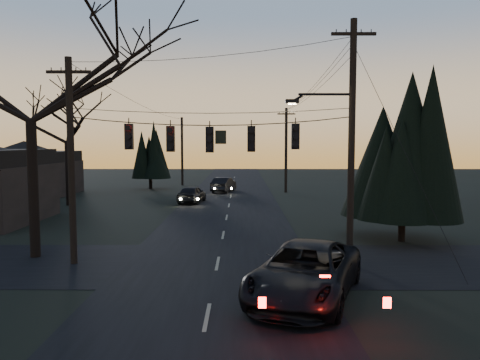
{
  "coord_description": "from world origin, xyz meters",
  "views": [
    {
      "loc": [
        0.99,
        -9.16,
        5.05
      ],
      "look_at": [
        0.94,
        8.85,
        3.61
      ],
      "focal_mm": 35.0,
      "sensor_mm": 36.0,
      "label": 1
    }
  ],
  "objects_px": {
    "utility_pole_right": "(349,264)",
    "bare_tree_left": "(29,66)",
    "utility_pole_far_l": "(182,185)",
    "suv_near": "(306,272)",
    "sedan_oncoming_a": "(192,194)",
    "utility_pole_left": "(74,264)",
    "evergreen_right": "(404,154)",
    "utility_pole_far_r": "(286,192)",
    "sedan_oncoming_b": "(224,185)"
  },
  "relations": [
    {
      "from": "sedan_oncoming_a",
      "to": "utility_pole_far_r",
      "type": "bearing_deg",
      "value": -127.44
    },
    {
      "from": "utility_pole_left",
      "to": "sedan_oncoming_b",
      "type": "bearing_deg",
      "value": 79.59
    },
    {
      "from": "utility_pole_right",
      "to": "sedan_oncoming_a",
      "type": "bearing_deg",
      "value": 113.69
    },
    {
      "from": "utility_pole_far_r",
      "to": "utility_pole_right",
      "type": "bearing_deg",
      "value": -90.0
    },
    {
      "from": "bare_tree_left",
      "to": "sedan_oncoming_b",
      "type": "distance_m",
      "value": 29.13
    },
    {
      "from": "bare_tree_left",
      "to": "utility_pole_left",
      "type": "bearing_deg",
      "value": -28.46
    },
    {
      "from": "utility_pole_right",
      "to": "bare_tree_left",
      "type": "height_order",
      "value": "bare_tree_left"
    },
    {
      "from": "utility_pole_left",
      "to": "suv_near",
      "type": "relative_size",
      "value": 1.36
    },
    {
      "from": "bare_tree_left",
      "to": "suv_near",
      "type": "xyz_separation_m",
      "value": [
        11.19,
        -5.48,
        -7.46
      ]
    },
    {
      "from": "utility_pole_far_l",
      "to": "bare_tree_left",
      "type": "relative_size",
      "value": 0.67
    },
    {
      "from": "utility_pole_far_l",
      "to": "bare_tree_left",
      "type": "distance_m",
      "value": 35.9
    },
    {
      "from": "utility_pole_left",
      "to": "sedan_oncoming_b",
      "type": "relative_size",
      "value": 1.89
    },
    {
      "from": "utility_pole_far_l",
      "to": "evergreen_right",
      "type": "distance_m",
      "value": 35.27
    },
    {
      "from": "utility_pole_left",
      "to": "sedan_oncoming_b",
      "type": "xyz_separation_m",
      "value": [
        5.2,
        28.31,
        0.74
      ]
    },
    {
      "from": "utility_pole_far_l",
      "to": "sedan_oncoming_a",
      "type": "bearing_deg",
      "value": -80.09
    },
    {
      "from": "utility_pole_right",
      "to": "sedan_oncoming_b",
      "type": "xyz_separation_m",
      "value": [
        -6.3,
        28.31,
        0.74
      ]
    },
    {
      "from": "suv_near",
      "to": "sedan_oncoming_b",
      "type": "distance_m",
      "value": 32.87
    },
    {
      "from": "bare_tree_left",
      "to": "suv_near",
      "type": "relative_size",
      "value": 1.9
    },
    {
      "from": "utility_pole_far_l",
      "to": "suv_near",
      "type": "height_order",
      "value": "utility_pole_far_l"
    },
    {
      "from": "utility_pole_left",
      "to": "utility_pole_far_l",
      "type": "relative_size",
      "value": 1.06
    },
    {
      "from": "utility_pole_left",
      "to": "sedan_oncoming_a",
      "type": "relative_size",
      "value": 1.99
    },
    {
      "from": "utility_pole_far_r",
      "to": "evergreen_right",
      "type": "height_order",
      "value": "evergreen_right"
    },
    {
      "from": "utility_pole_far_r",
      "to": "utility_pole_far_l",
      "type": "distance_m",
      "value": 14.01
    },
    {
      "from": "sedan_oncoming_a",
      "to": "utility_pole_right",
      "type": "bearing_deg",
      "value": 122.55
    },
    {
      "from": "utility_pole_left",
      "to": "suv_near",
      "type": "height_order",
      "value": "utility_pole_left"
    },
    {
      "from": "utility_pole_right",
      "to": "utility_pole_left",
      "type": "bearing_deg",
      "value": 180.0
    },
    {
      "from": "utility_pole_left",
      "to": "sedan_oncoming_a",
      "type": "distance_m",
      "value": 19.94
    },
    {
      "from": "utility_pole_right",
      "to": "utility_pole_left",
      "type": "relative_size",
      "value": 1.18
    },
    {
      "from": "utility_pole_left",
      "to": "utility_pole_far_r",
      "type": "height_order",
      "value": "same"
    },
    {
      "from": "utility_pole_far_r",
      "to": "sedan_oncoming_a",
      "type": "distance_m",
      "value": 12.0
    },
    {
      "from": "utility_pole_right",
      "to": "evergreen_right",
      "type": "height_order",
      "value": "evergreen_right"
    },
    {
      "from": "utility_pole_right",
      "to": "utility_pole_far_r",
      "type": "xyz_separation_m",
      "value": [
        0.0,
        28.0,
        0.0
      ]
    },
    {
      "from": "sedan_oncoming_a",
      "to": "utility_pole_left",
      "type": "bearing_deg",
      "value": 90.66
    },
    {
      "from": "suv_near",
      "to": "evergreen_right",
      "type": "bearing_deg",
      "value": 76.0
    },
    {
      "from": "evergreen_right",
      "to": "suv_near",
      "type": "bearing_deg",
      "value": -124.78
    },
    {
      "from": "sedan_oncoming_a",
      "to": "sedan_oncoming_b",
      "type": "distance_m",
      "value": 8.9
    },
    {
      "from": "utility_pole_right",
      "to": "utility_pole_far_r",
      "type": "distance_m",
      "value": 28.0
    },
    {
      "from": "utility_pole_right",
      "to": "suv_near",
      "type": "bearing_deg",
      "value": -119.23
    },
    {
      "from": "utility_pole_left",
      "to": "evergreen_right",
      "type": "bearing_deg",
      "value": 16.47
    },
    {
      "from": "utility_pole_far_l",
      "to": "suv_near",
      "type": "xyz_separation_m",
      "value": [
        9.08,
        -40.33,
        0.87
      ]
    },
    {
      "from": "utility_pole_far_l",
      "to": "sedan_oncoming_b",
      "type": "xyz_separation_m",
      "value": [
        5.2,
        -7.69,
        0.74
      ]
    },
    {
      "from": "utility_pole_left",
      "to": "sedan_oncoming_b",
      "type": "distance_m",
      "value": 28.79
    },
    {
      "from": "utility_pole_far_r",
      "to": "evergreen_right",
      "type": "bearing_deg",
      "value": -81.04
    },
    {
      "from": "utility_pole_left",
      "to": "utility_pole_far_l",
      "type": "distance_m",
      "value": 36.0
    },
    {
      "from": "evergreen_right",
      "to": "suv_near",
      "type": "xyz_separation_m",
      "value": [
        -6.13,
        -8.83,
        -3.62
      ]
    },
    {
      "from": "sedan_oncoming_a",
      "to": "sedan_oncoming_b",
      "type": "bearing_deg",
      "value": -96.5
    },
    {
      "from": "suv_near",
      "to": "sedan_oncoming_a",
      "type": "distance_m",
      "value": 24.85
    },
    {
      "from": "bare_tree_left",
      "to": "evergreen_right",
      "type": "bearing_deg",
      "value": 10.95
    },
    {
      "from": "utility_pole_far_l",
      "to": "suv_near",
      "type": "distance_m",
      "value": 41.35
    },
    {
      "from": "utility_pole_far_r",
      "to": "sedan_oncoming_b",
      "type": "bearing_deg",
      "value": 177.21
    }
  ]
}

